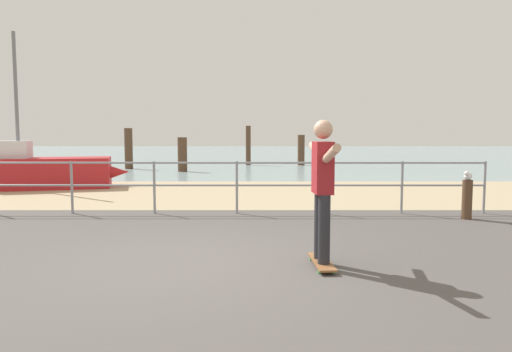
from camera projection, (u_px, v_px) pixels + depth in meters
name	position (u px, v px, depth m)	size (l,w,h in m)	color
ground_plane	(182.00, 292.00, 4.69)	(24.00, 10.00, 0.04)	#514C49
beach_strip	(228.00, 193.00, 12.66)	(24.00, 6.00, 0.04)	tan
sea_surface	(246.00, 153.00, 40.55)	(72.00, 50.00, 0.04)	#849EA3
railing_fence	(153.00, 179.00, 9.21)	(13.02, 0.05, 1.05)	gray
sailboat	(35.00, 171.00, 13.60)	(5.06, 2.44, 4.46)	#B21E23
skateboard	(320.00, 262.00, 5.54)	(0.24, 0.81, 0.08)	brown
skateboarder	(321.00, 182.00, 5.46)	(0.22, 1.45, 1.65)	#26262B
bollard_short	(465.00, 200.00, 8.64)	(0.18, 0.18, 0.74)	#513826
seagull	(466.00, 176.00, 8.59)	(0.30, 0.44, 0.18)	white
groyne_post_0	(127.00, 149.00, 21.50)	(0.37, 0.37, 1.88)	#513826
groyne_post_1	(181.00, 155.00, 19.89)	(0.40, 0.40, 1.47)	#513826
groyne_post_2	(247.00, 146.00, 24.26)	(0.26, 0.26, 2.04)	#513826
groyne_post_3	(300.00, 150.00, 24.11)	(0.36, 0.36, 1.57)	#513826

